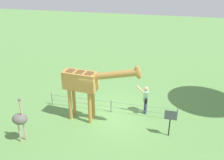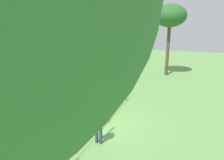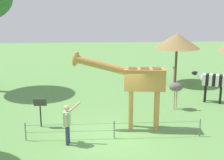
{
  "view_description": "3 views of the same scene",
  "coord_description": "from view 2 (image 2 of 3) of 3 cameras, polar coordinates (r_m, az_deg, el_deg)",
  "views": [
    {
      "loc": [
        2.75,
        -11.16,
        7.36
      ],
      "look_at": [
        -0.01,
        0.42,
        1.83
      ],
      "focal_mm": 39.89,
      "sensor_mm": 36.0,
      "label": 1
    },
    {
      "loc": [
        9.04,
        3.92,
        5.04
      ],
      "look_at": [
        -0.14,
        0.42,
        2.3
      ],
      "focal_mm": 33.49,
      "sensor_mm": 36.0,
      "label": 2
    },
    {
      "loc": [
        0.76,
        11.44,
        5.32
      ],
      "look_at": [
        0.04,
        -0.6,
        2.23
      ],
      "focal_mm": 48.83,
      "sensor_mm": 36.0,
      "label": 3
    }
  ],
  "objects": [
    {
      "name": "ostrich",
      "position": [
        14.77,
        -8.49,
        0.27
      ],
      "size": [
        0.7,
        0.56,
        2.25
      ],
      "color": "#CC9E93",
      "rests_on": "ground_plane"
    },
    {
      "name": "info_sign",
      "position": [
        8.83,
        -18.14,
        -12.86
      ],
      "size": [
        0.56,
        0.21,
        1.32
      ],
      "color": "black",
      "rests_on": "ground_plane"
    },
    {
      "name": "zebra",
      "position": [
        17.14,
        -7.63,
        2.41
      ],
      "size": [
        1.77,
        1.02,
        1.66
      ],
      "color": "black",
      "rests_on": "ground_plane"
    },
    {
      "name": "wire_fence",
      "position": [
        10.83,
        -1.57,
        -9.74
      ],
      "size": [
        7.05,
        0.05,
        0.75
      ],
      "color": "slate",
      "rests_on": "ground_plane"
    },
    {
      "name": "tree_west",
      "position": [
        20.62,
        15.6,
        16.37
      ],
      "size": [
        2.96,
        2.96,
        6.62
      ],
      "color": "brown",
      "rests_on": "ground_plane"
    },
    {
      "name": "ground_plane",
      "position": [
        11.07,
        -2.35,
        -11.5
      ],
      "size": [
        60.0,
        60.0,
        0.0
      ],
      "primitive_type": "plane",
      "color": "#60934C"
    },
    {
      "name": "shade_hut_far",
      "position": [
        20.54,
        -11.37,
        8.99
      ],
      "size": [
        2.59,
        2.59,
        3.24
      ],
      "color": "brown",
      "rests_on": "ground_plane"
    },
    {
      "name": "shade_hut_near",
      "position": [
        18.42,
        -20.57,
        7.87
      ],
      "size": [
        2.98,
        2.98,
        3.37
      ],
      "color": "brown",
      "rests_on": "ground_plane"
    },
    {
      "name": "giraffe",
      "position": [
        11.46,
        -4.23,
        0.83
      ],
      "size": [
        3.96,
        0.88,
        3.39
      ],
      "color": "#BC8942",
      "rests_on": "ground_plane"
    },
    {
      "name": "visitor",
      "position": [
        8.99,
        -3.77,
        -11.84
      ],
      "size": [
        0.67,
        0.59,
        1.68
      ],
      "color": "navy",
      "rests_on": "ground_plane"
    }
  ]
}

